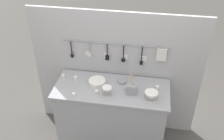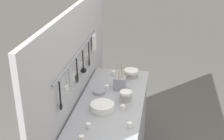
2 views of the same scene
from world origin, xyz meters
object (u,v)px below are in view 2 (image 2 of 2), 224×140
(cup_mid_row, at_px, (107,87))
(cup_front_left, at_px, (130,125))
(cup_by_caddy, at_px, (123,108))
(cutlery_caddy, at_px, (120,82))
(cup_back_right, at_px, (82,138))
(steel_mixing_bowl, at_px, (99,92))
(plate_stack, at_px, (102,107))
(bowl_stack_back_corner, at_px, (126,97))
(cup_edge_far, at_px, (89,126))
(bowl_stack_nested_right, at_px, (131,74))
(cup_beside_plates, at_px, (114,73))

(cup_mid_row, bearing_deg, cup_front_left, -153.87)
(cup_by_caddy, bearing_deg, cutlery_caddy, 12.32)
(cup_back_right, bearing_deg, steel_mixing_bowl, 2.34)
(cup_by_caddy, bearing_deg, plate_stack, 100.75)
(bowl_stack_back_corner, bearing_deg, cup_front_left, -167.49)
(cup_front_left, bearing_deg, cup_mid_row, 26.13)
(cup_back_right, bearing_deg, bowl_stack_back_corner, -21.87)
(plate_stack, bearing_deg, cup_edge_far, 169.87)
(bowl_stack_nested_right, height_order, bowl_stack_back_corner, bowl_stack_back_corner)
(cup_front_left, bearing_deg, cup_beside_plates, 17.11)
(plate_stack, height_order, cutlery_caddy, cutlery_caddy)
(bowl_stack_nested_right, xyz_separation_m, cup_by_caddy, (-0.64, -0.00, -0.03))
(cup_by_caddy, bearing_deg, cup_front_left, -160.08)
(bowl_stack_back_corner, height_order, steel_mixing_bowl, bowl_stack_back_corner)
(cup_by_caddy, bearing_deg, cup_back_right, 154.05)
(cup_edge_far, distance_m, cup_back_right, 0.17)
(cup_back_right, bearing_deg, cup_mid_row, -2.17)
(cup_mid_row, xyz_separation_m, cup_back_right, (-0.85, 0.03, 0.00))
(bowl_stack_nested_right, xyz_separation_m, bowl_stack_back_corner, (-0.51, -0.01, 0.01))
(steel_mixing_bowl, distance_m, cup_mid_row, 0.11)
(cup_by_caddy, distance_m, cup_back_right, 0.55)
(cutlery_caddy, relative_size, cup_by_caddy, 6.19)
(cup_mid_row, bearing_deg, bowl_stack_nested_right, -36.14)
(cup_front_left, height_order, cup_beside_plates, same)
(plate_stack, height_order, cup_by_caddy, plate_stack)
(bowl_stack_nested_right, distance_m, cutlery_caddy, 0.25)
(bowl_stack_back_corner, distance_m, cup_mid_row, 0.32)
(cup_beside_plates, bearing_deg, bowl_stack_nested_right, -108.50)
(cup_edge_far, height_order, cup_front_left, same)
(cutlery_caddy, bearing_deg, bowl_stack_nested_right, -19.76)
(cup_mid_row, xyz_separation_m, cup_front_left, (-0.62, -0.30, 0.00))
(cup_by_caddy, xyz_separation_m, cup_front_left, (-0.26, -0.09, 0.00))
(cutlery_caddy, distance_m, cup_front_left, 0.69)
(bowl_stack_back_corner, distance_m, cup_beside_plates, 0.62)
(plate_stack, distance_m, cutlery_caddy, 0.45)
(plate_stack, xyz_separation_m, cup_beside_plates, (0.74, 0.03, -0.01))
(bowl_stack_back_corner, relative_size, plate_stack, 0.56)
(cup_by_caddy, xyz_separation_m, cup_beside_plates, (0.71, 0.20, 0.00))
(cup_mid_row, xyz_separation_m, cup_edge_far, (-0.68, 0.02, 0.00))
(bowl_stack_nested_right, distance_m, cup_mid_row, 0.35)
(bowl_stack_back_corner, bearing_deg, cup_edge_far, 152.27)
(steel_mixing_bowl, height_order, cup_by_caddy, cup_by_caddy)
(cup_beside_plates, bearing_deg, cup_back_right, 178.21)
(bowl_stack_back_corner, relative_size, cup_back_right, 2.62)
(bowl_stack_back_corner, bearing_deg, cup_beside_plates, 20.03)
(cup_beside_plates, bearing_deg, cup_by_caddy, -163.94)
(steel_mixing_bowl, relative_size, cup_beside_plates, 2.78)
(plate_stack, distance_m, steel_mixing_bowl, 0.32)
(bowl_stack_back_corner, xyz_separation_m, cup_mid_row, (0.23, 0.22, -0.04))
(plate_stack, bearing_deg, cup_front_left, -129.62)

